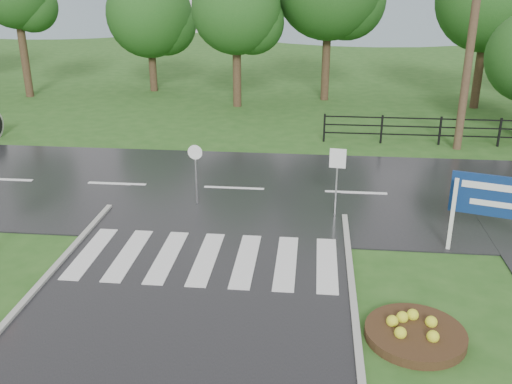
# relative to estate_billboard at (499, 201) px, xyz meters

# --- Properties ---
(main_road) EXTENTS (90.00, 8.00, 0.04)m
(main_road) POSITION_rel_estate_billboard_xyz_m (-7.22, 3.78, -1.42)
(main_road) COLOR black
(main_road) RESTS_ON ground
(crosswalk) EXTENTS (6.50, 2.80, 0.02)m
(crosswalk) POSITION_rel_estate_billboard_xyz_m (-7.22, -1.22, -1.36)
(crosswalk) COLOR silver
(crosswalk) RESTS_ON ground
(fence_west) EXTENTS (9.58, 0.08, 1.20)m
(fence_west) POSITION_rel_estate_billboard_xyz_m (0.53, 9.78, -0.70)
(fence_west) COLOR black
(fence_west) RESTS_ON ground
(hills) EXTENTS (102.00, 48.00, 48.00)m
(hills) POSITION_rel_estate_billboard_xyz_m (-3.73, 58.78, -16.96)
(hills) COLOR slate
(hills) RESTS_ON ground
(treeline) EXTENTS (83.20, 5.20, 10.00)m
(treeline) POSITION_rel_estate_billboard_xyz_m (-6.22, 17.78, -1.42)
(treeline) COLOR #194816
(treeline) RESTS_ON ground
(estate_billboard) EXTENTS (2.29, 0.73, 2.07)m
(estate_billboard) POSITION_rel_estate_billboard_xyz_m (0.00, 0.00, 0.00)
(estate_billboard) COLOR silver
(estate_billboard) RESTS_ON ground
(flower_bed) EXTENTS (1.98, 1.98, 0.40)m
(flower_bed) POSITION_rel_estate_billboard_xyz_m (-2.53, -4.00, -1.28)
(flower_bed) COLOR #332111
(flower_bed) RESTS_ON ground
(reg_sign_small) EXTENTS (0.46, 0.08, 2.10)m
(reg_sign_small) POSITION_rel_estate_billboard_xyz_m (-3.96, 1.84, 0.07)
(reg_sign_small) COLOR #939399
(reg_sign_small) RESTS_ON ground
(reg_sign_round) EXTENTS (0.45, 0.07, 1.93)m
(reg_sign_round) POSITION_rel_estate_billboard_xyz_m (-8.17, 2.34, -0.17)
(reg_sign_round) COLOR #939399
(reg_sign_round) RESTS_ON ground
(utility_pole_east) EXTENTS (1.68, 0.35, 9.49)m
(utility_pole_east) POSITION_rel_estate_billboard_xyz_m (1.17, 9.28, 3.40)
(utility_pole_east) COLOR #473523
(utility_pole_east) RESTS_ON ground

